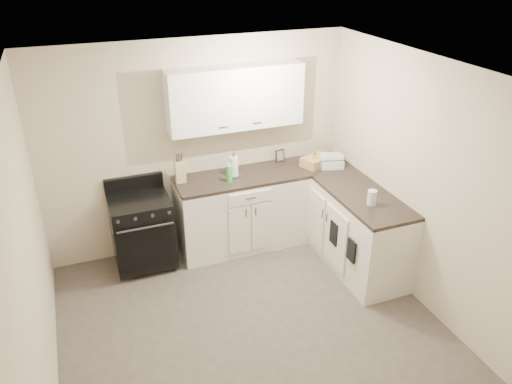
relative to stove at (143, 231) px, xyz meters
name	(u,v)px	position (x,y,z in m)	size (l,w,h in m)	color
floor	(253,330)	(0.78, -1.48, -0.46)	(3.60, 3.60, 0.00)	#473F38
ceiling	(252,76)	(0.78, -1.48, 2.04)	(3.60, 3.60, 0.00)	white
wall_back	(198,147)	(0.78, 0.32, 0.79)	(3.60, 3.60, 0.00)	beige
wall_right	(424,186)	(2.58, -1.48, 0.79)	(3.60, 3.60, 0.00)	beige
wall_left	(29,263)	(-1.02, -1.48, 0.79)	(3.60, 3.60, 0.00)	beige
wall_front	(366,368)	(0.78, -3.28, 0.79)	(3.60, 3.60, 0.00)	beige
base_cabinets_back	(242,212)	(1.20, 0.02, -0.01)	(1.55, 0.60, 0.90)	silver
base_cabinets_right	(346,221)	(2.28, -0.63, -0.01)	(0.60, 1.90, 0.90)	silver
countertop_back	(241,177)	(1.20, 0.02, 0.46)	(1.55, 0.60, 0.04)	black
countertop_right	(349,186)	(2.28, -0.63, 0.46)	(0.60, 1.90, 0.04)	black
upper_cabinets	(235,97)	(1.20, 0.18, 1.38)	(1.55, 0.30, 0.70)	white
stove	(143,231)	(0.00, 0.00, 0.00)	(0.66, 0.57, 0.80)	black
knife_block	(180,172)	(0.51, 0.13, 0.61)	(0.11, 0.10, 0.25)	#CDB77E
paper_towel	(234,167)	(1.13, 0.05, 0.60)	(0.10, 0.10, 0.24)	white
soap_bottle	(229,174)	(1.03, -0.07, 0.58)	(0.07, 0.07, 0.20)	green
picture_frame	(280,155)	(1.80, 0.26, 0.56)	(0.12, 0.02, 0.15)	black
wicker_basket	(316,161)	(2.16, -0.02, 0.54)	(0.34, 0.23, 0.11)	tan
countertop_grill	(331,162)	(2.32, -0.10, 0.53)	(0.27, 0.25, 0.10)	silver
glass_jar	(372,198)	(2.24, -1.13, 0.56)	(0.10, 0.10, 0.16)	silver
oven_mitt_near	(351,251)	(1.96, -1.27, 0.06)	(0.02, 0.14, 0.25)	black
oven_mitt_far	(334,233)	(1.96, -0.90, 0.06)	(0.02, 0.16, 0.27)	black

